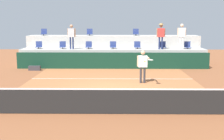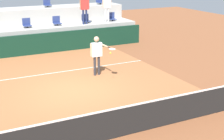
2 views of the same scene
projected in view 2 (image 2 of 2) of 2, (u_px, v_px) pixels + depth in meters
name	position (u px, v px, depth m)	size (l,w,h in m)	color
ground_plane	(72.00, 90.00, 12.64)	(40.00, 40.00, 0.00)	brown
court_inner_paint	(64.00, 82.00, 13.49)	(9.00, 10.00, 0.01)	#A36038
court_service_line	(54.00, 73.00, 14.69)	(9.00, 0.06, 0.00)	silver
tennis_net	(122.00, 121.00, 9.08)	(10.48, 0.08, 1.07)	black
sponsor_backboard	(33.00, 44.00, 17.59)	(13.00, 0.16, 1.10)	#0F3323
seating_tier_lower	(28.00, 38.00, 18.68)	(13.00, 1.80, 1.25)	#ADAAA3
seating_tier_upper	(20.00, 26.00, 20.09)	(13.00, 1.80, 2.10)	#ADAAA3
stadium_chair_lower_center	(27.00, 24.00, 18.37)	(0.44, 0.40, 0.52)	#2D2D33
stadium_chair_lower_mid_right	(57.00, 21.00, 19.11)	(0.44, 0.40, 0.52)	#2D2D33
stadium_chair_lower_right	(86.00, 19.00, 19.87)	(0.44, 0.40, 0.52)	#2D2D33
stadium_chair_lower_far_right	(112.00, 17.00, 20.62)	(0.44, 0.40, 0.52)	#2D2D33
stadium_chair_upper_right	(47.00, 3.00, 20.39)	(0.44, 0.40, 0.52)	#2D2D33
stadium_chair_upper_far_right	(100.00, 1.00, 21.90)	(0.44, 0.40, 0.52)	#2D2D33
tennis_player	(97.00, 52.00, 14.09)	(0.73, 1.18, 1.71)	#2D2D33
spectator_with_hat	(85.00, 5.00, 19.19)	(0.60, 0.42, 1.79)	navy
spectator_in_white	(107.00, 4.00, 19.81)	(0.61, 0.25, 1.76)	white
tennis_ball	(110.00, 53.00, 12.82)	(0.07, 0.07, 0.07)	#CCE033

